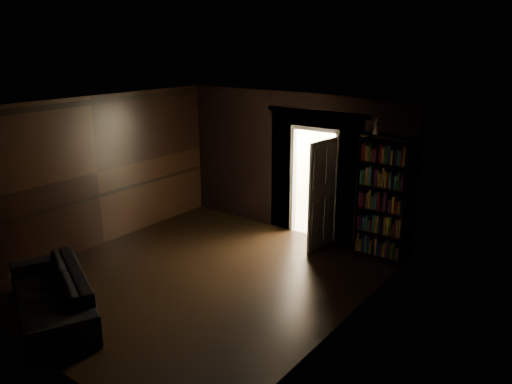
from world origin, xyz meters
TOP-DOWN VIEW (x-y plane):
  - ground at (0.00, 0.00)m, footprint 5.50×5.50m
  - room_walls at (-0.01, 1.07)m, footprint 5.02×5.61m
  - kitchen_alcove at (0.50, 3.87)m, footprint 2.20×1.80m
  - sofa at (-0.85, -2.10)m, footprint 2.50×1.85m
  - bookshelf at (2.00, 2.55)m, footprint 0.95×0.49m
  - refrigerator at (0.95, 4.03)m, footprint 0.76×0.71m
  - door at (0.95, 2.31)m, footprint 0.10×0.85m
  - figurine at (1.75, 2.63)m, footprint 0.09×0.09m
  - bottles at (0.92, 3.98)m, footprint 0.62×0.28m

SIDE VIEW (x-z plane):
  - ground at x=0.00m, z-range 0.00..0.00m
  - sofa at x=-0.85m, z-range 0.00..0.88m
  - refrigerator at x=0.95m, z-range 0.00..1.65m
  - door at x=0.95m, z-range 0.00..2.05m
  - bookshelf at x=2.00m, z-range 0.00..2.20m
  - kitchen_alcove at x=0.50m, z-range -0.09..2.51m
  - room_walls at x=-0.01m, z-range 0.26..3.10m
  - bottles at x=0.92m, z-range 1.65..1.91m
  - figurine at x=1.75m, z-range 2.20..2.47m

